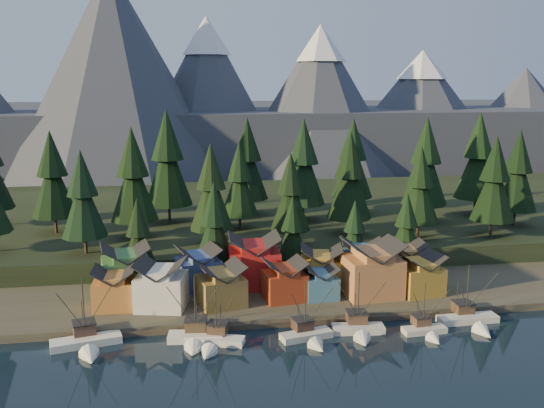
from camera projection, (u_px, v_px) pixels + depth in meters
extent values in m
plane|color=black|center=(308.00, 364.00, 94.94)|extent=(500.00, 500.00, 0.00)
cube|color=#3C372C|center=(270.00, 278.00, 133.51)|extent=(400.00, 50.00, 1.50)
cube|color=black|center=(245.00, 218.00, 181.45)|extent=(420.00, 100.00, 6.00)
cube|color=#473E33|center=(289.00, 320.00, 110.81)|extent=(80.00, 4.00, 1.00)
cube|color=#4C5162|center=(214.00, 134.00, 324.22)|extent=(560.00, 160.00, 30.00)
cone|color=#4C5162|center=(113.00, 77.00, 253.33)|extent=(100.00, 100.00, 90.00)
cone|color=#4C5162|center=(208.00, 97.00, 278.59)|extent=(80.00, 80.00, 72.00)
cone|color=white|center=(206.00, 35.00, 273.08)|extent=(22.40, 22.40, 17.28)
cone|color=#4C5162|center=(319.00, 102.00, 274.91)|extent=(84.00, 84.00, 68.00)
cone|color=white|center=(320.00, 43.00, 269.71)|extent=(23.52, 23.52, 16.32)
cone|color=#4C5162|center=(420.00, 110.00, 299.69)|extent=(92.00, 92.00, 58.00)
cone|color=white|center=(422.00, 64.00, 295.25)|extent=(25.76, 25.76, 13.92)
cone|color=#4C5162|center=(523.00, 116.00, 317.27)|extent=(88.00, 88.00, 50.00)
cube|color=white|center=(86.00, 343.00, 101.55)|extent=(11.98, 6.01, 1.81)
cone|color=white|center=(90.00, 359.00, 95.84)|extent=(4.22, 4.62, 3.39)
cube|color=black|center=(86.00, 347.00, 101.69)|extent=(12.27, 6.13, 0.40)
cube|color=#52372B|center=(84.00, 328.00, 103.11)|extent=(4.31, 4.15, 2.03)
cube|color=#272424|center=(84.00, 322.00, 102.88)|extent=(4.59, 4.42, 0.23)
cylinder|color=black|center=(84.00, 308.00, 100.99)|extent=(0.20, 0.20, 10.17)
cylinder|color=black|center=(82.00, 315.00, 104.95)|extent=(0.16, 0.16, 4.97)
cube|color=white|center=(196.00, 338.00, 103.37)|extent=(9.62, 4.39, 1.80)
cone|color=white|center=(193.00, 351.00, 98.37)|extent=(3.71, 3.53, 3.38)
cube|color=black|center=(196.00, 342.00, 103.50)|extent=(9.85, 4.47, 0.39)
cube|color=#4F3E2A|center=(196.00, 325.00, 104.68)|extent=(3.95, 3.75, 2.03)
cube|color=#272424|center=(196.00, 319.00, 104.46)|extent=(4.20, 4.00, 0.23)
cylinder|color=black|center=(195.00, 304.00, 102.74)|extent=(0.20, 0.20, 10.13)
cylinder|color=black|center=(197.00, 312.00, 106.25)|extent=(0.16, 0.16, 4.95)
cube|color=silver|center=(215.00, 341.00, 102.22)|extent=(10.18, 5.85, 1.60)
cone|color=silver|center=(207.00, 355.00, 97.05)|extent=(3.87, 4.08, 2.99)
cube|color=black|center=(215.00, 345.00, 102.34)|extent=(10.42, 5.97, 0.35)
cube|color=#4A3427|center=(218.00, 329.00, 103.63)|extent=(3.96, 3.83, 1.80)
cube|color=#272424|center=(218.00, 323.00, 103.43)|extent=(4.21, 4.08, 0.20)
cylinder|color=black|center=(216.00, 311.00, 101.74)|extent=(0.18, 0.18, 8.98)
cylinder|color=black|center=(221.00, 316.00, 105.30)|extent=(0.14, 0.14, 4.39)
cube|color=beige|center=(306.00, 336.00, 104.18)|extent=(9.47, 4.93, 1.60)
cone|color=beige|center=(319.00, 348.00, 99.67)|extent=(3.61, 3.67, 3.00)
cube|color=black|center=(306.00, 340.00, 104.30)|extent=(9.70, 5.03, 0.35)
cube|color=#412C22|center=(302.00, 324.00, 105.37)|extent=(3.78, 3.63, 1.80)
cube|color=#272424|center=(302.00, 319.00, 105.17)|extent=(4.02, 3.87, 0.20)
cylinder|color=black|center=(305.00, 307.00, 103.62)|extent=(0.18, 0.18, 8.99)
cylinder|color=black|center=(298.00, 313.00, 106.79)|extent=(0.14, 0.14, 4.40)
cube|color=beige|center=(358.00, 330.00, 106.79)|extent=(9.34, 4.09, 1.71)
cone|color=beige|center=(364.00, 342.00, 101.92)|extent=(3.50, 3.40, 3.21)
cube|color=black|center=(358.00, 333.00, 106.91)|extent=(9.57, 4.16, 0.37)
cube|color=brown|center=(357.00, 318.00, 108.07)|extent=(3.73, 3.53, 1.93)
cube|color=#272424|center=(357.00, 312.00, 107.86)|extent=(3.96, 3.77, 0.21)
cylinder|color=black|center=(359.00, 299.00, 106.19)|extent=(0.19, 0.19, 9.64)
cylinder|color=black|center=(355.00, 306.00, 109.61)|extent=(0.15, 0.15, 4.71)
cube|color=beige|center=(424.00, 331.00, 106.56)|extent=(7.90, 3.16, 1.41)
cone|color=beige|center=(436.00, 341.00, 102.50)|extent=(2.82, 2.81, 2.65)
cube|color=black|center=(424.00, 334.00, 106.66)|extent=(8.09, 3.21, 0.31)
cube|color=brown|center=(421.00, 321.00, 107.63)|extent=(3.00, 2.83, 1.59)
cube|color=#272424|center=(421.00, 316.00, 107.45)|extent=(3.19, 3.02, 0.18)
cylinder|color=black|center=(424.00, 305.00, 106.07)|extent=(0.16, 0.16, 7.96)
cylinder|color=black|center=(417.00, 311.00, 108.92)|extent=(0.12, 0.12, 3.89)
cube|color=silver|center=(468.00, 320.00, 111.24)|extent=(11.24, 3.56, 1.69)
cone|color=silver|center=(485.00, 333.00, 105.36)|extent=(3.30, 3.91, 3.17)
cube|color=black|center=(467.00, 323.00, 111.37)|extent=(11.51, 3.62, 0.37)
cube|color=#4B3828|center=(463.00, 308.00, 112.87)|extent=(3.49, 3.29, 1.90)
cube|color=#272424|center=(463.00, 302.00, 112.66)|extent=(3.71, 3.51, 0.21)
cylinder|color=black|center=(468.00, 290.00, 110.78)|extent=(0.19, 0.19, 9.52)
cylinder|color=black|center=(457.00, 296.00, 114.79)|extent=(0.15, 0.15, 4.65)
cube|color=#BF7331|center=(115.00, 294.00, 113.87)|extent=(7.99, 7.04, 5.37)
cube|color=#BF7331|center=(114.00, 277.00, 113.22)|extent=(4.47, 6.81, 1.10)
cube|color=silver|center=(162.00, 291.00, 113.71)|extent=(10.38, 9.63, 6.43)
cube|color=silver|center=(161.00, 272.00, 112.94)|extent=(6.44, 8.62, 1.25)
cube|color=olive|center=(221.00, 291.00, 115.23)|extent=(9.82, 9.42, 5.49)
cube|color=olive|center=(221.00, 274.00, 114.57)|extent=(6.18, 8.39, 1.16)
cube|color=maroon|center=(284.00, 286.00, 118.18)|extent=(8.63, 7.85, 5.49)
cube|color=maroon|center=(284.00, 270.00, 117.52)|extent=(5.14, 7.24, 1.09)
cube|color=#396688|center=(320.00, 286.00, 119.26)|extent=(6.46, 6.46, 4.51)
cube|color=#396688|center=(321.00, 273.00, 118.71)|extent=(3.61, 6.27, 0.89)
cube|color=#B16F3E|center=(372.00, 276.00, 120.08)|extent=(11.21, 9.65, 7.83)
cube|color=#B16F3E|center=(373.00, 254.00, 119.15)|extent=(6.43, 9.15, 1.49)
cube|color=#AC822C|center=(419.00, 280.00, 121.39)|extent=(9.20, 8.34, 5.64)
cube|color=#AC822C|center=(420.00, 264.00, 120.71)|extent=(5.53, 7.64, 1.15)
cube|color=#3F733E|center=(126.00, 276.00, 121.41)|extent=(10.38, 9.54, 7.13)
cube|color=#3F733E|center=(125.00, 256.00, 120.56)|extent=(6.28, 8.71, 1.29)
cube|color=#3E5793|center=(199.00, 275.00, 123.32)|extent=(9.67, 9.31, 6.51)
cube|color=#3E5793|center=(198.00, 257.00, 122.56)|extent=(6.15, 8.24, 1.13)
cube|color=#A41A19|center=(254.00, 268.00, 125.55)|extent=(10.64, 9.14, 7.76)
cube|color=#A41A19|center=(254.00, 247.00, 124.62)|extent=(5.98, 8.80, 1.45)
cube|color=#AA7E2B|center=(321.00, 273.00, 125.41)|extent=(9.57, 8.40, 5.94)
cube|color=#AA7E2B|center=(321.00, 256.00, 124.69)|extent=(5.83, 7.54, 1.18)
cube|color=#375C82|center=(361.00, 268.00, 127.85)|extent=(9.80, 9.08, 6.57)
cube|color=#375C82|center=(362.00, 250.00, 127.08)|extent=(6.05, 8.15, 1.19)
cube|color=#AC753D|center=(407.00, 265.00, 130.92)|extent=(7.83, 7.43, 5.84)
cube|color=#AC753D|center=(407.00, 250.00, 130.23)|extent=(4.60, 6.97, 1.01)
cylinder|color=#332319|center=(56.00, 224.00, 151.56)|extent=(0.70, 0.70, 4.53)
cone|color=black|center=(53.00, 185.00, 149.59)|extent=(11.08, 11.08, 15.62)
cone|color=black|center=(51.00, 153.00, 147.96)|extent=(7.56, 7.56, 11.34)
cylinder|color=#332319|center=(86.00, 244.00, 133.76)|extent=(0.70, 0.70, 4.07)
cone|color=black|center=(83.00, 205.00, 131.98)|extent=(9.94, 9.94, 14.01)
cone|color=black|center=(81.00, 172.00, 130.53)|extent=(6.78, 6.78, 10.17)
cylinder|color=#332319|center=(135.00, 228.00, 146.81)|extent=(0.70, 0.70, 4.75)
cone|color=black|center=(133.00, 186.00, 144.74)|extent=(11.61, 11.61, 16.36)
cone|color=black|center=(132.00, 151.00, 143.04)|extent=(7.92, 7.92, 11.88)
cylinder|color=#332319|center=(169.00, 213.00, 162.47)|extent=(0.70, 0.70, 5.34)
cone|color=black|center=(168.00, 170.00, 160.15)|extent=(13.06, 13.06, 18.40)
cone|color=black|center=(167.00, 134.00, 158.24)|extent=(8.90, 8.90, 13.35)
cylinder|color=#332319|center=(212.00, 237.00, 139.90)|extent=(0.70, 0.70, 4.20)
cone|color=black|center=(211.00, 198.00, 138.07)|extent=(10.27, 10.27, 14.47)
cone|color=black|center=(211.00, 166.00, 136.57)|extent=(7.00, 7.00, 10.50)
cylinder|color=#332319|center=(240.00, 221.00, 155.64)|extent=(0.70, 0.70, 3.98)
cone|color=black|center=(240.00, 188.00, 153.91)|extent=(9.72, 9.72, 13.70)
cone|color=black|center=(239.00, 161.00, 152.49)|extent=(6.63, 6.63, 9.94)
cylinder|color=#332319|center=(290.00, 237.00, 140.71)|extent=(0.70, 0.70, 3.81)
cone|color=black|center=(290.00, 202.00, 139.06)|extent=(9.30, 9.30, 13.11)
cone|color=black|center=(291.00, 173.00, 137.69)|extent=(6.34, 6.34, 9.51)
cylinder|color=#332319|center=(303.00, 212.00, 165.04)|extent=(0.70, 0.70, 4.88)
cone|color=black|center=(303.00, 173.00, 162.91)|extent=(11.94, 11.94, 16.82)
cone|color=black|center=(304.00, 141.00, 161.16)|extent=(8.14, 8.14, 12.21)
cylinder|color=#332319|center=(349.00, 226.00, 149.83)|extent=(0.70, 0.70, 4.50)
cone|color=black|center=(350.00, 187.00, 147.87)|extent=(11.01, 11.01, 15.52)
cone|color=black|center=(350.00, 154.00, 146.25)|extent=(7.51, 7.51, 11.26)
cylinder|color=#332319|center=(351.00, 204.00, 175.20)|extent=(0.70, 0.70, 4.79)
cone|color=black|center=(352.00, 169.00, 173.11)|extent=(11.72, 11.72, 16.51)
cone|color=black|center=(353.00, 139.00, 171.40)|extent=(7.99, 7.99, 11.98)
cylinder|color=#332319|center=(418.00, 229.00, 147.46)|extent=(0.70, 0.70, 3.94)
cone|color=black|center=(419.00, 195.00, 145.74)|extent=(9.64, 9.64, 13.59)
cone|color=black|center=(421.00, 166.00, 144.33)|extent=(6.57, 6.57, 9.86)
cylinder|color=#332319|center=(423.00, 212.00, 164.05)|extent=(0.70, 0.70, 4.97)
cone|color=black|center=(425.00, 173.00, 161.88)|extent=(12.14, 12.14, 17.11)
cone|color=black|center=(427.00, 140.00, 160.10)|extent=(8.28, 8.28, 12.42)
cylinder|color=#332319|center=(491.00, 228.00, 148.19)|extent=(0.70, 0.70, 4.36)
cone|color=black|center=(494.00, 190.00, 146.29)|extent=(10.67, 10.67, 15.03)
cone|color=black|center=(496.00, 158.00, 144.73)|extent=(7.27, 7.27, 10.91)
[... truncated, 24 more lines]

